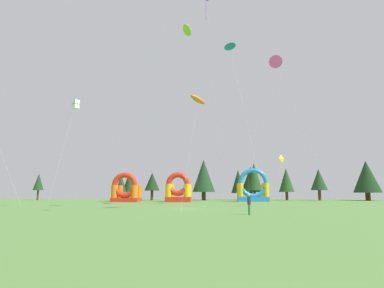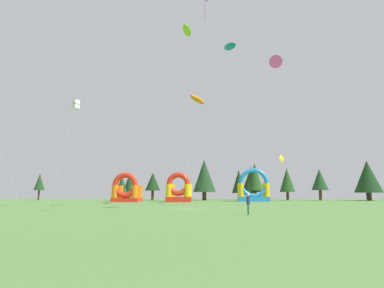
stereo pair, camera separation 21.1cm
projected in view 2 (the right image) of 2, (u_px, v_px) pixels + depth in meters
name	position (u px, v px, depth m)	size (l,w,h in m)	color
ground_plane	(188.00, 209.00, 39.37)	(120.00, 120.00, 0.00)	#5B8C42
kite_white_box	(76.00, 104.00, 46.61)	(2.27, 3.47, 14.68)	white
kite_lime_parafoil	(187.00, 31.00, 44.19)	(1.90, 11.71, 23.64)	#8CD826
kite_orange_parafoil	(197.00, 100.00, 39.89)	(2.90, 4.86, 13.50)	orange
kite_yellow_diamond	(282.00, 159.00, 46.71)	(2.29, 0.79, 7.00)	yellow
kite_teal_parafoil	(230.00, 47.00, 52.39)	(4.95, 9.96, 25.41)	#0C7F7A
kite_pink_delta	(276.00, 63.00, 53.16)	(8.84, 2.68, 23.56)	#EA599E
person_near_camera	(248.00, 202.00, 29.20)	(0.36, 0.36, 1.82)	#33723F
inflatable_yellow_castle	(254.00, 190.00, 70.58)	(6.42, 3.98, 6.94)	#268CD8
inflatable_orange_dome	(179.00, 191.00, 67.90)	(5.04, 4.89, 5.95)	red
inflatable_red_slide	(126.00, 191.00, 68.09)	(5.43, 4.95, 5.92)	red
tree_row_0	(40.00, 182.00, 82.85)	(2.49, 2.49, 6.52)	#4C331E
tree_row_1	(122.00, 184.00, 80.72)	(2.66, 2.66, 6.07)	#4C331E
tree_row_2	(129.00, 184.00, 82.54)	(3.24, 3.24, 6.41)	#4C331E
tree_row_3	(153.00, 182.00, 81.48)	(3.64, 3.64, 6.69)	#4C331E
tree_row_4	(204.00, 176.00, 82.67)	(5.57, 5.57, 9.96)	#4C331E
tree_row_5	(239.00, 182.00, 84.17)	(3.55, 3.55, 7.55)	#4C331E
tree_row_6	(251.00, 179.00, 83.79)	(4.78, 4.78, 8.31)	#4C331E
tree_row_7	(255.00, 177.00, 83.14)	(3.98, 3.98, 9.17)	#4C331E
tree_row_8	(287.00, 180.00, 81.22)	(3.67, 3.67, 7.78)	#4C331E
tree_row_9	(320.00, 180.00, 80.15)	(3.90, 3.90, 7.49)	#4C331E
tree_row_10	(368.00, 177.00, 78.77)	(6.23, 6.23, 9.37)	#4C331E
tree_row_11	(367.00, 180.00, 80.90)	(2.66, 2.66, 7.06)	#4C331E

